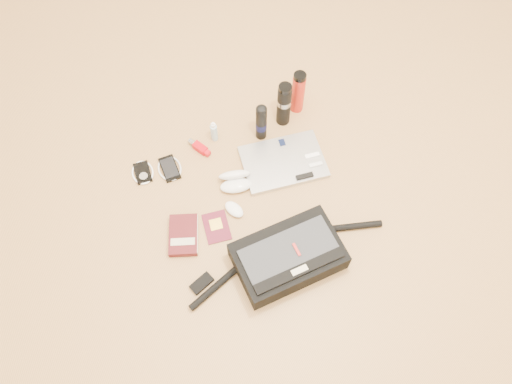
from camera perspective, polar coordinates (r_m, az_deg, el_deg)
ground at (r=2.13m, az=1.72°, el=-2.97°), size 4.00×4.00×0.00m
messenger_bag at (r=2.01m, az=3.65°, el=-7.37°), size 0.87×0.28×0.12m
laptop at (r=2.25m, az=3.18°, el=3.44°), size 0.41×0.32×0.04m
book at (r=2.10m, az=-8.26°, el=-4.90°), size 0.18×0.21×0.03m
passport at (r=2.11m, az=-4.53°, el=-3.98°), size 0.13×0.16×0.01m
mouse at (r=2.13m, az=-2.51°, el=-1.99°), size 0.09×0.11×0.03m
sunglasses_case at (r=2.18m, az=-2.37°, el=1.33°), size 0.17×0.15×0.08m
ipod at (r=2.28m, az=-12.82°, el=2.17°), size 0.11×0.12×0.01m
phone at (r=2.27m, az=-9.85°, el=2.68°), size 0.11×0.14×0.01m
inhaler at (r=2.30m, az=-6.49°, el=5.09°), size 0.07×0.12×0.03m
spray_bottle at (r=2.29m, az=-4.82°, el=6.85°), size 0.04×0.04×0.12m
aerosol_can at (r=2.25m, az=0.61°, el=7.99°), size 0.05×0.05×0.21m
thermos_black at (r=2.30m, az=3.21°, el=10.00°), size 0.07×0.07×0.25m
thermos_red at (r=2.35m, az=4.84°, el=11.29°), size 0.08×0.08×0.24m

